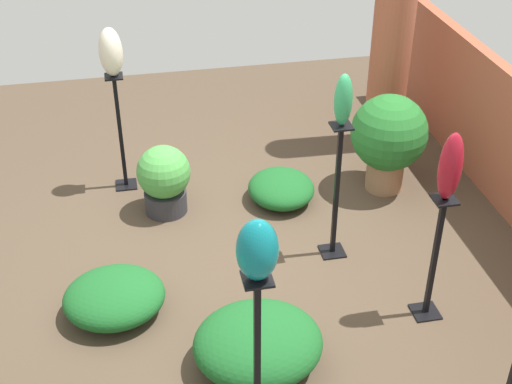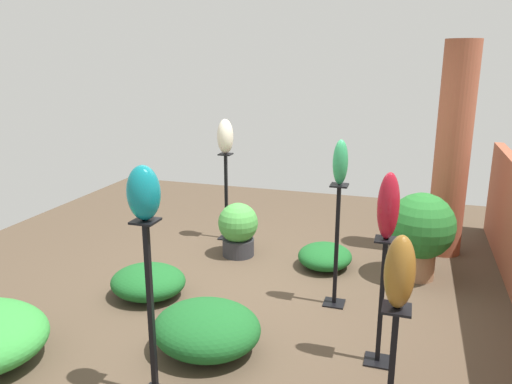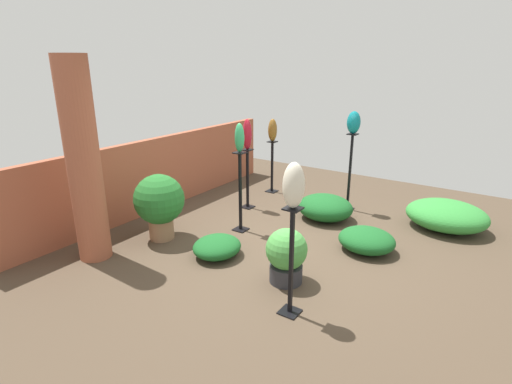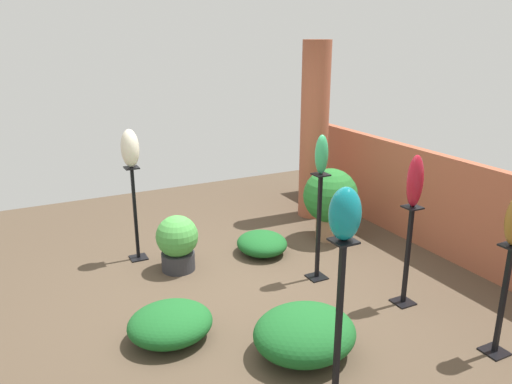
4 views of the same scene
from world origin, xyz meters
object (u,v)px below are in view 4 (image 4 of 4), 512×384
potted_plant_near_pillar (177,242)px  brick_pillar (314,131)px  art_vase_ruby (415,181)px  art_vase_teal (345,214)px  pedestal_teal (338,334)px  pedestal_jade (318,232)px  pedestal_ivory (135,218)px  art_vase_jade (322,154)px  pedestal_bronze (502,306)px  potted_plant_front_left (330,199)px  pedestal_ruby (407,261)px  art_vase_ivory (130,148)px

potted_plant_near_pillar → brick_pillar: bearing=109.9°
art_vase_ruby → art_vase_teal: bearing=-59.0°
pedestal_teal → pedestal_jade: (-1.75, 1.00, -0.05)m
art_vase_teal → brick_pillar: bearing=149.4°
art_vase_teal → pedestal_ivory: bearing=-168.3°
pedestal_ivory → art_vase_jade: size_ratio=2.76×
art_vase_teal → pedestal_jade: bearing=150.1°
brick_pillar → pedestal_ivory: 2.84m
pedestal_bronze → pedestal_ivory: 3.95m
potted_plant_near_pillar → potted_plant_front_left: size_ratio=0.69×
art_vase_teal → pedestal_teal: bearing=-7.1°
brick_pillar → potted_plant_near_pillar: 2.69m
brick_pillar → pedestal_teal: brick_pillar is taller
potted_plant_front_left → art_vase_ruby: bearing=-9.6°
pedestal_teal → pedestal_jade: pedestal_teal is taller
art_vase_jade → potted_plant_front_left: 1.45m
pedestal_ruby → art_vase_teal: 2.01m
pedestal_bronze → art_vase_ruby: size_ratio=1.97×
pedestal_ivory → pedestal_bronze: bearing=34.7°
pedestal_ivory → potted_plant_near_pillar: 0.63m
pedestal_teal → pedestal_jade: size_ratio=1.09×
art_vase_ivory → art_vase_jade: art_vase_jade is taller
pedestal_ivory → art_vase_jade: bearing=49.7°
art_vase_jade → potted_plant_front_left: bearing=138.7°
pedestal_ivory → pedestal_ruby: 3.11m
art_vase_jade → potted_plant_near_pillar: 1.92m
brick_pillar → pedestal_bronze: 3.72m
pedestal_teal → art_vase_ruby: (-0.89, 1.48, 0.68)m
pedestal_bronze → pedestal_ruby: pedestal_ruby is taller
art_vase_ivory → art_vase_ruby: 3.11m
pedestal_teal → pedestal_ruby: size_ratio=1.27×
pedestal_teal → art_vase_ivory: art_vase_ivory is taller
pedestal_jade → art_vase_ruby: 1.23m
art_vase_jade → art_vase_ruby: size_ratio=0.82×
pedestal_ivory → potted_plant_front_left: bearing=77.8°
art_vase_ivory → potted_plant_front_left: 2.61m
brick_pillar → potted_plant_front_left: brick_pillar is taller
art_vase_jade → art_vase_teal: bearing=-29.9°
pedestal_ruby → art_vase_ruby: (0.00, 0.00, 0.82)m
pedestal_bronze → potted_plant_front_left: (-2.72, 0.17, 0.10)m
pedestal_teal → art_vase_jade: (-1.75, 1.00, 0.81)m
art_vase_teal → potted_plant_front_left: art_vase_teal is taller
art_vase_jade → potted_plant_near_pillar: art_vase_jade is taller
pedestal_ruby → art_vase_jade: (-0.86, -0.48, 0.94)m
brick_pillar → art_vase_ruby: (2.62, -0.59, 0.02)m
brick_pillar → potted_plant_near_pillar: bearing=-70.1°
pedestal_ruby → potted_plant_front_left: size_ratio=1.09×
brick_pillar → pedestal_jade: size_ratio=2.10×
pedestal_ivory → art_vase_ruby: size_ratio=2.27×
potted_plant_near_pillar → potted_plant_front_left: potted_plant_front_left is taller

